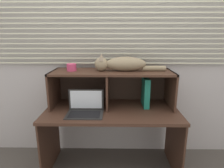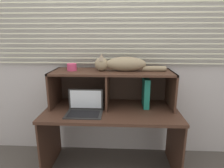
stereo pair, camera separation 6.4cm
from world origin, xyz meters
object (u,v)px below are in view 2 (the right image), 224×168
binder_upright (146,92)px  book_stack (82,103)px  cat (121,64)px  small_basket (72,67)px  laptop (85,108)px

binder_upright → book_stack: size_ratio=1.35×
book_stack → cat: bearing=-0.1°
small_basket → book_stack: bearing=0.3°
cat → binder_upright: size_ratio=2.36×
laptop → small_basket: size_ratio=3.54×
laptop → book_stack: 0.24m
cat → laptop: cat is taller
cat → book_stack: cat is taller
book_stack → binder_upright: bearing=-0.0°
book_stack → small_basket: small_basket is taller
binder_upright → book_stack: (-0.70, 0.00, -0.13)m
book_stack → small_basket: bearing=-179.7°
cat → laptop: (-0.36, -0.22, -0.41)m
binder_upright → laptop: bearing=-160.4°
binder_upright → small_basket: (-0.79, 0.00, 0.27)m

